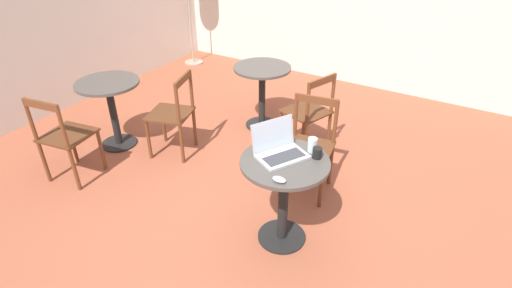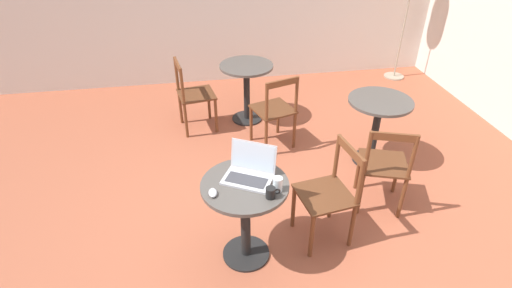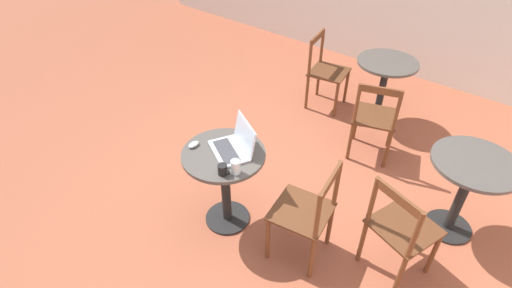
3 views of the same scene
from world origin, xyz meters
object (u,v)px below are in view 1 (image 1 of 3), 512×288
chair_far_left (65,138)px  drinking_glass (312,145)px  chair_near_right (309,147)px  mug (317,153)px  cafe_table_near (284,183)px  chair_mid_front (309,113)px  mouse (279,179)px  cafe_table_mid (262,83)px  laptop (279,149)px  chair_far_front (174,115)px  cafe_table_far (110,99)px

chair_far_left → drinking_glass: size_ratio=8.17×
chair_near_right → mug: bearing=-152.0°
cafe_table_near → chair_far_left: 2.18m
chair_mid_front → mouse: size_ratio=8.95×
cafe_table_mid → chair_mid_front: (-0.24, -0.71, -0.10)m
chair_near_right → laptop: bearing=-176.4°
chair_far_front → cafe_table_far: bearing=108.0°
chair_far_left → laptop: size_ratio=2.02×
chair_mid_front → chair_far_front: bearing=122.6°
chair_far_left → cafe_table_far: bearing=9.7°
cafe_table_mid → chair_mid_front: chair_mid_front is taller
chair_mid_front → chair_far_front: 1.41m
chair_far_left → mouse: chair_far_left is taller
chair_mid_front → laptop: laptop is taller
chair_mid_front → chair_far_left: (-1.66, 1.75, 0.00)m
mug → drinking_glass: drinking_glass is taller
cafe_table_far → mouse: (-0.59, -2.35, 0.22)m
cafe_table_far → mug: bearing=-94.3°
drinking_glass → laptop: bearing=133.7°
cafe_table_mid → chair_mid_front: size_ratio=0.84×
cafe_table_mid → laptop: laptop is taller
laptop → chair_far_left: bearing=100.2°
chair_far_left → mouse: 2.26m
cafe_table_far → cafe_table_mid: bearing=-43.5°
chair_near_right → chair_far_front: size_ratio=1.00×
cafe_table_near → cafe_table_far: same height
mouse → laptop: bearing=28.5°
cafe_table_far → chair_far_left: size_ratio=0.84×
chair_near_right → drinking_glass: (-0.49, -0.23, 0.35)m
mouse → drinking_glass: drinking_glass is taller
chair_near_right → drinking_glass: bearing=-155.4°
chair_mid_front → drinking_glass: 1.27m
chair_near_right → laptop: size_ratio=2.02×
chair_mid_front → drinking_glass: bearing=-155.0°
mug → laptop: bearing=114.2°
cafe_table_mid → chair_far_left: bearing=151.2°
chair_far_front → cafe_table_mid: bearing=-25.7°
mouse → chair_far_left: bearing=92.3°
cafe_table_mid → mouse: size_ratio=7.54×
chair_mid_front → chair_far_front: size_ratio=1.00×
mug → chair_far_left: bearing=101.9°
laptop → chair_far_front: bearing=71.2°
chair_mid_front → mouse: chair_mid_front is taller
chair_mid_front → mug: bearing=-153.4°
cafe_table_near → drinking_glass: 0.36m
cafe_table_near → chair_mid_front: 1.39m
chair_far_front → drinking_glass: (-0.34, -1.70, 0.35)m
cafe_table_near → cafe_table_mid: size_ratio=1.00×
cafe_table_near → cafe_table_mid: bearing=35.4°
chair_far_front → laptop: bearing=-108.8°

